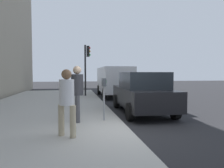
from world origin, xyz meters
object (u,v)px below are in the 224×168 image
object	(u,v)px
parked_van_far	(114,80)
traffic_signal	(87,62)
parking_meter	(104,90)
pedestrian_bystander	(67,98)
pedestrian_at_meter	(77,89)
parked_sedan_near	(142,92)

from	to	relation	value
parked_van_far	traffic_signal	world-z (taller)	traffic_signal
parking_meter	pedestrian_bystander	xyz separation A→B (m)	(-1.59, 1.15, -0.05)
pedestrian_at_meter	parking_meter	bearing A→B (deg)	-0.25
pedestrian_bystander	parked_van_far	world-z (taller)	parked_van_far
parking_meter	parked_van_far	size ratio (longest dim) A/B	0.27
pedestrian_bystander	traffic_signal	xyz separation A→B (m)	(9.41, -1.01, 1.46)
parked_sedan_near	traffic_signal	world-z (taller)	traffic_signal
parking_meter	parked_van_far	bearing A→B (deg)	-13.05
parked_sedan_near	traffic_signal	xyz separation A→B (m)	(6.10, 2.06, 1.68)
pedestrian_at_meter	parked_sedan_near	xyz separation A→B (m)	(1.72, -2.80, -0.33)
pedestrian_at_meter	parked_van_far	size ratio (longest dim) A/B	0.35
parked_sedan_near	parked_van_far	world-z (taller)	parked_van_far
traffic_signal	parked_van_far	bearing A→B (deg)	-77.13
parked_sedan_near	pedestrian_bystander	bearing A→B (deg)	137.19
pedestrian_bystander	parked_sedan_near	world-z (taller)	pedestrian_bystander
pedestrian_at_meter	parked_sedan_near	distance (m)	3.30
pedestrian_bystander	traffic_signal	bearing A→B (deg)	31.07
pedestrian_at_meter	parked_van_far	world-z (taller)	parked_van_far
traffic_signal	pedestrian_bystander	bearing A→B (deg)	173.87
pedestrian_at_meter	traffic_signal	xyz separation A→B (m)	(7.82, -0.74, 1.35)
pedestrian_bystander	parked_sedan_near	bearing A→B (deg)	-5.62
parked_sedan_near	traffic_signal	distance (m)	6.65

